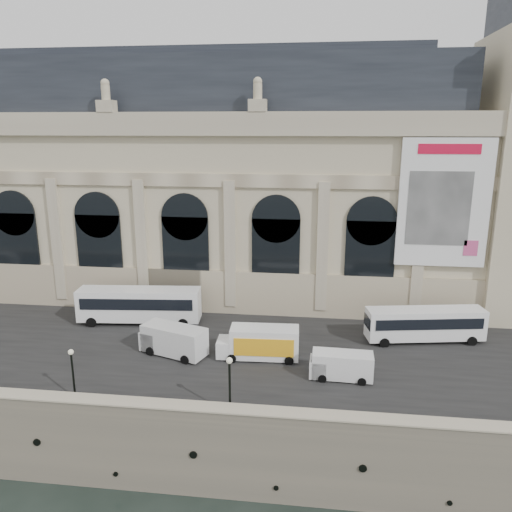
{
  "coord_description": "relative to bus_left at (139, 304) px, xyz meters",
  "views": [
    {
      "loc": [
        10.31,
        -30.4,
        26.48
      ],
      "look_at": [
        3.82,
        22.0,
        12.8
      ],
      "focal_mm": 35.0,
      "sensor_mm": 36.0,
      "label": 1
    }
  ],
  "objects": [
    {
      "name": "quay",
      "position": [
        8.24,
        17.09,
        -5.14
      ],
      "size": [
        160.0,
        70.0,
        6.0
      ],
      "primitive_type": "cube",
      "color": "gray",
      "rests_on": "ground"
    },
    {
      "name": "parapet",
      "position": [
        8.24,
        -17.31,
        -1.53
      ],
      "size": [
        160.0,
        1.4,
        1.21
      ],
      "color": "gray",
      "rests_on": "quay"
    },
    {
      "name": "box_truck",
      "position": [
        13.76,
        -6.8,
        -0.65
      ],
      "size": [
        7.48,
        2.91,
        2.98
      ],
      "color": "white",
      "rests_on": "quay"
    },
    {
      "name": "van_b",
      "position": [
        5.5,
        -6.96,
        -0.72
      ],
      "size": [
        6.67,
        4.27,
        2.78
      ],
      "color": "silver",
      "rests_on": "quay"
    },
    {
      "name": "lamp_right",
      "position": [
        12.67,
        -16.27,
        0.14
      ],
      "size": [
        0.47,
        0.47,
        4.58
      ],
      "color": "black",
      "rests_on": "quay"
    },
    {
      "name": "bus_right",
      "position": [
        29.34,
        -1.19,
        -0.25
      ],
      "size": [
        11.67,
        4.27,
        3.37
      ],
      "color": "white",
      "rests_on": "quay"
    },
    {
      "name": "museum",
      "position": [
        2.27,
        12.95,
        11.58
      ],
      "size": [
        69.0,
        18.7,
        29.1
      ],
      "color": "beige",
      "rests_on": "quay"
    },
    {
      "name": "van_c",
      "position": [
        20.72,
        -9.75,
        -0.96
      ],
      "size": [
        5.27,
        2.32,
        2.32
      ],
      "color": "white",
      "rests_on": "quay"
    },
    {
      "name": "bus_left",
      "position": [
        0.0,
        0.0,
        0.0
      ],
      "size": [
        13.17,
        4.0,
        3.82
      ],
      "color": "white",
      "rests_on": "quay"
    },
    {
      "name": "lamp_left",
      "position": [
        0.34,
        -15.56,
        -0.07
      ],
      "size": [
        0.42,
        0.42,
        4.17
      ],
      "color": "black",
      "rests_on": "quay"
    },
    {
      "name": "ground",
      "position": [
        8.24,
        -17.91,
        -8.14
      ],
      "size": [
        260.0,
        260.0,
        0.0
      ],
      "primitive_type": "plane",
      "color": "black",
      "rests_on": "ground"
    },
    {
      "name": "street",
      "position": [
        8.24,
        -3.91,
        -2.11
      ],
      "size": [
        160.0,
        24.0,
        0.06
      ],
      "primitive_type": "cube",
      "color": "#2D2D2D",
      "rests_on": "quay"
    }
  ]
}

